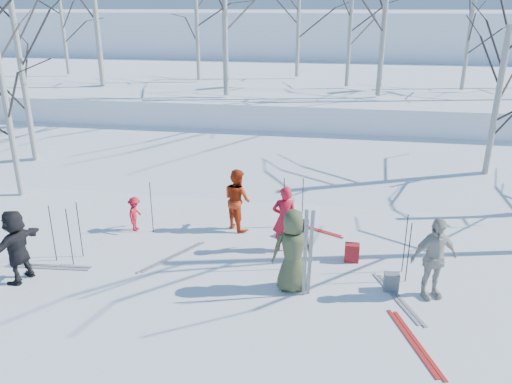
% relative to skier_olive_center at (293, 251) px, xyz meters
% --- Properties ---
extents(ground, '(120.00, 120.00, 0.00)m').
position_rel_skier_olive_center_xyz_m(ground, '(-1.09, 0.50, -0.86)').
color(ground, white).
rests_on(ground, ground).
extents(snow_ramp, '(70.00, 9.49, 4.12)m').
position_rel_skier_olive_center_xyz_m(snow_ramp, '(-1.09, 7.50, -0.71)').
color(snow_ramp, white).
rests_on(snow_ramp, ground).
extents(snow_plateau, '(70.00, 18.00, 2.20)m').
position_rel_skier_olive_center_xyz_m(snow_plateau, '(-1.09, 17.50, 0.14)').
color(snow_plateau, white).
rests_on(snow_plateau, ground).
extents(far_hill, '(90.00, 30.00, 6.00)m').
position_rel_skier_olive_center_xyz_m(far_hill, '(-1.09, 38.50, 1.14)').
color(far_hill, white).
rests_on(far_hill, ground).
extents(skier_olive_center, '(0.94, 0.71, 1.72)m').
position_rel_skier_olive_center_xyz_m(skier_olive_center, '(0.00, 0.00, 0.00)').
color(skier_olive_center, '#424A2C').
rests_on(skier_olive_center, ground).
extents(skier_red_north, '(0.64, 0.47, 1.58)m').
position_rel_skier_olive_center_xyz_m(skier_red_north, '(-0.37, 1.71, -0.07)').
color(skier_red_north, red).
rests_on(skier_red_north, ground).
extents(skier_redor_behind, '(0.98, 0.97, 1.60)m').
position_rel_skier_olive_center_xyz_m(skier_redor_behind, '(-1.70, 2.71, -0.06)').
color(skier_redor_behind, '#B62F0E').
rests_on(skier_redor_behind, ground).
extents(skier_red_seated, '(0.35, 0.59, 0.90)m').
position_rel_skier_olive_center_xyz_m(skier_red_seated, '(-4.24, 2.15, -0.41)').
color(skier_red_seated, red).
rests_on(skier_red_seated, ground).
extents(skier_cream_east, '(1.07, 0.78, 1.68)m').
position_rel_skier_olive_center_xyz_m(skier_cream_east, '(2.71, 0.19, -0.02)').
color(skier_cream_east, beige).
rests_on(skier_cream_east, ground).
extents(skier_grey_west, '(0.76, 1.53, 1.58)m').
position_rel_skier_olive_center_xyz_m(skier_grey_west, '(-5.63, -0.61, -0.07)').
color(skier_grey_west, black).
rests_on(skier_grey_west, ground).
extents(dog, '(0.55, 0.59, 0.47)m').
position_rel_skier_olive_center_xyz_m(dog, '(-0.08, 2.33, -0.62)').
color(dog, black).
rests_on(dog, ground).
extents(upright_ski_left, '(0.07, 0.16, 1.90)m').
position_rel_skier_olive_center_xyz_m(upright_ski_left, '(0.26, -0.26, 0.09)').
color(upright_ski_left, silver).
rests_on(upright_ski_left, ground).
extents(upright_ski_right, '(0.12, 0.23, 1.89)m').
position_rel_skier_olive_center_xyz_m(upright_ski_right, '(0.36, -0.24, 0.09)').
color(upright_ski_right, silver).
rests_on(upright_ski_right, ground).
extents(ski_pair_a, '(1.73, 2.06, 0.02)m').
position_rel_skier_olive_center_xyz_m(ski_pair_a, '(0.14, 3.03, -0.85)').
color(ski_pair_a, '#B41E19').
rests_on(ski_pair_a, ground).
extents(ski_pair_b, '(0.50, 1.93, 0.02)m').
position_rel_skier_olive_center_xyz_m(ski_pair_b, '(-5.39, -0.03, -0.85)').
color(ski_pair_b, silver).
rests_on(ski_pair_b, ground).
extents(ski_pair_c, '(1.37, 2.02, 0.02)m').
position_rel_skier_olive_center_xyz_m(ski_pair_c, '(2.25, -1.39, -0.85)').
color(ski_pair_c, '#B41E19').
rests_on(ski_pair_c, ground).
extents(ski_pair_d, '(1.53, 2.04, 0.02)m').
position_rel_skier_olive_center_xyz_m(ski_pair_d, '(2.10, -0.02, -0.85)').
color(ski_pair_d, silver).
rests_on(ski_pair_d, ground).
extents(ski_pair_e, '(1.84, 2.07, 0.02)m').
position_rel_skier_olive_center_xyz_m(ski_pair_e, '(-2.84, 0.89, -0.85)').
color(ski_pair_e, silver).
rests_on(ski_pair_e, ground).
extents(ski_pole_a, '(0.02, 0.02, 1.34)m').
position_rel_skier_olive_center_xyz_m(ski_pole_a, '(-3.78, 2.13, -0.19)').
color(ski_pole_a, black).
rests_on(ski_pole_a, ground).
extents(ski_pole_b, '(0.02, 0.02, 1.34)m').
position_rel_skier_olive_center_xyz_m(ski_pole_b, '(2.31, 0.69, -0.19)').
color(ski_pole_b, black).
rests_on(ski_pole_b, ground).
extents(ski_pole_c, '(0.02, 0.02, 1.34)m').
position_rel_skier_olive_center_xyz_m(ski_pole_c, '(-0.10, 0.80, -0.19)').
color(ski_pole_c, black).
rests_on(ski_pole_c, ground).
extents(ski_pole_d, '(0.02, 0.02, 1.34)m').
position_rel_skier_olive_center_xyz_m(ski_pole_d, '(2.28, 1.11, -0.19)').
color(ski_pole_d, black).
rests_on(ski_pole_d, ground).
extents(ski_pole_e, '(0.02, 0.02, 1.34)m').
position_rel_skier_olive_center_xyz_m(ski_pole_e, '(-4.89, 0.58, -0.19)').
color(ski_pole_e, black).
rests_on(ski_pole_e, ground).
extents(ski_pole_f, '(0.02, 0.02, 1.34)m').
position_rel_skier_olive_center_xyz_m(ski_pole_f, '(-4.92, 0.19, -0.19)').
color(ski_pole_f, black).
rests_on(ski_pole_f, ground).
extents(ski_pole_g, '(0.02, 0.02, 1.34)m').
position_rel_skier_olive_center_xyz_m(ski_pole_g, '(-0.53, 3.00, -0.19)').
color(ski_pole_g, black).
rests_on(ski_pole_g, ground).
extents(ski_pole_h, '(0.02, 0.02, 1.34)m').
position_rel_skier_olive_center_xyz_m(ski_pole_h, '(-0.06, 3.08, -0.19)').
color(ski_pole_h, black).
rests_on(ski_pole_h, ground).
extents(ski_pole_i, '(0.02, 0.02, 1.34)m').
position_rel_skier_olive_center_xyz_m(ski_pole_i, '(-5.39, 0.29, -0.19)').
color(ski_pole_i, black).
rests_on(ski_pole_i, ground).
extents(backpack_red, '(0.32, 0.22, 0.42)m').
position_rel_skier_olive_center_xyz_m(backpack_red, '(1.20, 1.41, -0.65)').
color(backpack_red, maroon).
rests_on(backpack_red, ground).
extents(backpack_grey, '(0.30, 0.20, 0.38)m').
position_rel_skier_olive_center_xyz_m(backpack_grey, '(1.98, 0.29, -0.67)').
color(backpack_grey, slate).
rests_on(backpack_grey, ground).
extents(backpack_dark, '(0.34, 0.24, 0.40)m').
position_rel_skier_olive_center_xyz_m(backpack_dark, '(-0.03, 2.55, -0.66)').
color(backpack_dark, black).
rests_on(backpack_dark, ground).
extents(birch_plateau_a, '(3.42, 3.42, 4.03)m').
position_rel_skier_olive_center_xyz_m(birch_plateau_a, '(5.56, 12.81, 3.35)').
color(birch_plateau_a, silver).
rests_on(birch_plateau_a, snow_plateau).
extents(birch_plateau_b, '(3.65, 3.65, 4.35)m').
position_rel_skier_olive_center_xyz_m(birch_plateau_b, '(-12.83, 14.72, 3.52)').
color(birch_plateau_b, silver).
rests_on(birch_plateau_b, snow_plateau).
extents(birch_plateau_c, '(5.21, 5.21, 6.58)m').
position_rel_skier_olive_center_xyz_m(birch_plateau_c, '(2.13, 10.88, 4.63)').
color(birch_plateau_c, silver).
rests_on(birch_plateau_c, snow_plateau).
extents(birch_plateau_d, '(4.16, 4.16, 5.09)m').
position_rel_skier_olive_center_xyz_m(birch_plateau_d, '(-1.45, 15.75, 3.88)').
color(birch_plateau_d, silver).
rests_on(birch_plateau_d, snow_plateau).
extents(birch_plateau_f, '(3.87, 3.87, 4.68)m').
position_rel_skier_olive_center_xyz_m(birch_plateau_f, '(0.93, 13.01, 3.68)').
color(birch_plateau_f, silver).
rests_on(birch_plateau_f, snow_plateau).
extents(birch_plateau_h, '(3.89, 3.89, 4.70)m').
position_rel_skier_olive_center_xyz_m(birch_plateau_h, '(-5.79, 13.76, 3.69)').
color(birch_plateau_h, silver).
rests_on(birch_plateau_h, snow_plateau).
extents(birch_plateau_i, '(5.25, 5.25, 6.65)m').
position_rel_skier_olive_center_xyz_m(birch_plateau_i, '(-3.63, 10.01, 4.67)').
color(birch_plateau_i, silver).
rests_on(birch_plateau_i, snow_plateau).
extents(birch_edge_a, '(4.27, 4.27, 5.25)m').
position_rel_skier_olive_center_xyz_m(birch_edge_a, '(-8.69, 3.96, 1.76)').
color(birch_edge_a, silver).
rests_on(birch_edge_a, ground).
extents(birch_edge_d, '(4.80, 4.80, 6.00)m').
position_rel_skier_olive_center_xyz_m(birch_edge_d, '(-9.51, 6.12, 2.14)').
color(birch_edge_d, silver).
rests_on(birch_edge_d, ground).
extents(birch_edge_e, '(4.06, 4.06, 4.94)m').
position_rel_skier_olive_center_xyz_m(birch_edge_e, '(5.23, 6.64, 1.61)').
color(birch_edge_e, silver).
rests_on(birch_edge_e, ground).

